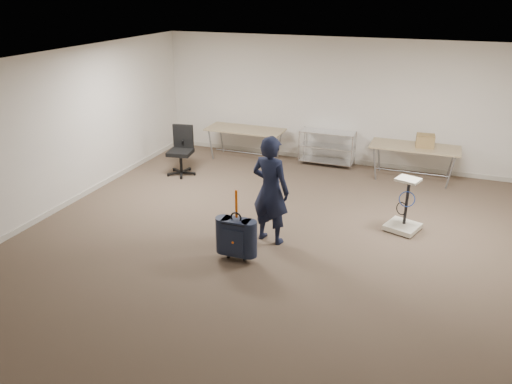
% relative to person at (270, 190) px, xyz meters
% --- Properties ---
extents(ground, '(9.00, 9.00, 0.00)m').
position_rel_person_xyz_m(ground, '(-0.00, -0.29, -0.87)').
color(ground, '#473B2B').
rests_on(ground, ground).
extents(room_shell, '(8.00, 9.00, 9.00)m').
position_rel_person_xyz_m(room_shell, '(-0.00, 1.09, -0.82)').
color(room_shell, white).
rests_on(room_shell, ground).
extents(folding_table_left, '(1.80, 0.75, 0.73)m').
position_rel_person_xyz_m(folding_table_left, '(-1.90, 3.66, -0.20)').
color(folding_table_left, '#8C7856').
rests_on(folding_table_left, ground).
extents(folding_table_right, '(1.80, 0.75, 0.73)m').
position_rel_person_xyz_m(folding_table_right, '(1.90, 3.66, -0.20)').
color(folding_table_right, '#8C7856').
rests_on(folding_table_right, ground).
extents(wire_shelf, '(1.22, 0.47, 0.80)m').
position_rel_person_xyz_m(wire_shelf, '(-0.00, 3.91, -0.43)').
color(wire_shelf, silver).
rests_on(wire_shelf, ground).
extents(person, '(0.71, 0.54, 1.75)m').
position_rel_person_xyz_m(person, '(0.00, 0.00, 0.00)').
color(person, black).
rests_on(person, ground).
extents(suitcase, '(0.41, 0.24, 1.12)m').
position_rel_person_xyz_m(suitcase, '(-0.26, -0.77, -0.49)').
color(suitcase, black).
rests_on(suitcase, ground).
extents(office_chair, '(0.64, 0.64, 1.05)m').
position_rel_person_xyz_m(office_chair, '(-2.81, 2.23, -0.56)').
color(office_chair, black).
rests_on(office_chair, ground).
extents(equipment_cart, '(0.64, 0.64, 0.93)m').
position_rel_person_xyz_m(equipment_cart, '(1.97, 1.13, -0.63)').
color(equipment_cart, beige).
rests_on(equipment_cart, ground).
extents(cardboard_box, '(0.38, 0.30, 0.27)m').
position_rel_person_xyz_m(cardboard_box, '(2.08, 3.66, -0.01)').
color(cardboard_box, olive).
rests_on(cardboard_box, folding_table_right).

